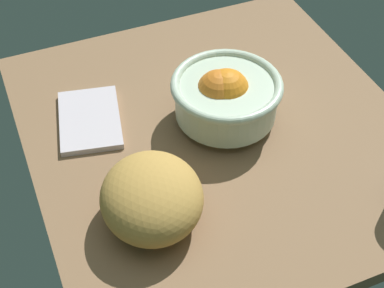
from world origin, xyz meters
TOP-DOWN VIEW (x-y plane):
  - ground_plane at (0.00, 0.00)cm, footprint 71.18×66.43cm
  - fruit_bowl at (2.01, -1.87)cm, footprint 19.47×19.47cm
  - bread_loaf at (-13.94, 17.46)cm, footprint 19.73×18.60cm
  - napkin_folded at (10.67, 20.72)cm, footprint 17.69×13.70cm

SIDE VIEW (x-z plane):
  - ground_plane at x=0.00cm, z-range -3.00..0.00cm
  - napkin_folded at x=10.67cm, z-range 0.00..1.17cm
  - bread_loaf at x=-13.94cm, z-range 0.00..9.99cm
  - fruit_bowl at x=2.01cm, z-range 0.40..11.09cm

